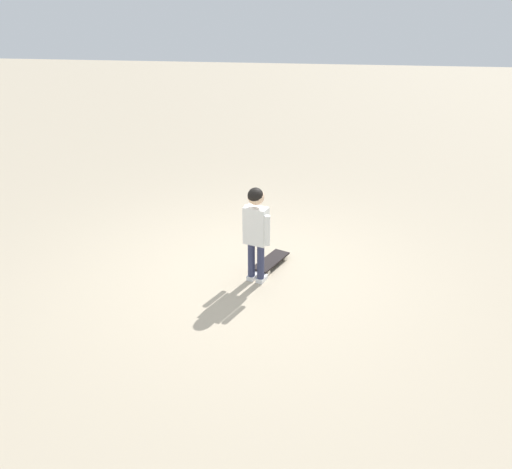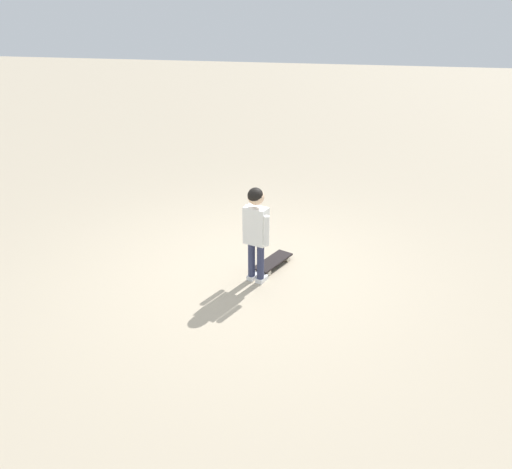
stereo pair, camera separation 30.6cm
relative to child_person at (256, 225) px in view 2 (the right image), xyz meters
The scene contains 3 objects.
ground_plane 0.70m from the child_person, 136.67° to the left, with size 50.00×50.00×0.00m, color tan.
child_person is the anchor object (origin of this frame).
skateboard 0.71m from the child_person, 74.25° to the left, with size 0.38×0.59×0.07m.
Camera 2 is at (1.30, -4.51, 2.61)m, focal length 33.60 mm.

